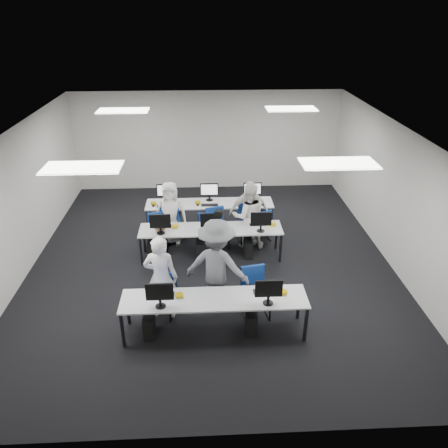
{
  "coord_description": "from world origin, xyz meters",
  "views": [
    {
      "loc": [
        -0.14,
        -8.48,
        5.24
      ],
      "look_at": [
        0.28,
        -0.12,
        1.0
      ],
      "focal_mm": 35.0,
      "sensor_mm": 36.0,
      "label": 1
    }
  ],
  "objects_px": {
    "student_1": "(249,216)",
    "desk_mid": "(211,230)",
    "desk_front": "(214,301)",
    "chair_0": "(165,302)",
    "chair_2": "(158,238)",
    "student_3": "(249,212)",
    "chair_1": "(255,301)",
    "chair_3": "(217,235)",
    "photographer": "(217,266)",
    "chair_5": "(171,228)",
    "chair_7": "(261,229)",
    "chair_4": "(248,231)",
    "student_2": "(171,213)",
    "chair_6": "(207,231)",
    "student_0": "(161,278)"
  },
  "relations": [
    {
      "from": "student_1",
      "to": "desk_mid",
      "type": "bearing_deg",
      "value": 24.91
    },
    {
      "from": "desk_front",
      "to": "chair_0",
      "type": "xyz_separation_m",
      "value": [
        -0.92,
        0.57,
        -0.42
      ]
    },
    {
      "from": "desk_front",
      "to": "chair_2",
      "type": "distance_m",
      "value": 3.33
    },
    {
      "from": "desk_mid",
      "to": "student_3",
      "type": "height_order",
      "value": "student_3"
    },
    {
      "from": "chair_1",
      "to": "chair_3",
      "type": "height_order",
      "value": "chair_1"
    },
    {
      "from": "student_1",
      "to": "student_3",
      "type": "bearing_deg",
      "value": -99.86
    },
    {
      "from": "student_1",
      "to": "photographer",
      "type": "bearing_deg",
      "value": 68.61
    },
    {
      "from": "chair_0",
      "to": "chair_5",
      "type": "xyz_separation_m",
      "value": [
        -0.05,
        2.96,
        0.04
      ]
    },
    {
      "from": "desk_mid",
      "to": "chair_7",
      "type": "distance_m",
      "value": 1.54
    },
    {
      "from": "desk_front",
      "to": "chair_4",
      "type": "bearing_deg",
      "value": 74.23
    },
    {
      "from": "desk_mid",
      "to": "student_2",
      "type": "height_order",
      "value": "student_2"
    },
    {
      "from": "desk_mid",
      "to": "chair_5",
      "type": "xyz_separation_m",
      "value": [
        -0.96,
        0.93,
        -0.38
      ]
    },
    {
      "from": "chair_6",
      "to": "student_3",
      "type": "relative_size",
      "value": 0.53
    },
    {
      "from": "chair_5",
      "to": "chair_1",
      "type": "bearing_deg",
      "value": -61.74
    },
    {
      "from": "desk_front",
      "to": "student_1",
      "type": "xyz_separation_m",
      "value": [
        0.89,
        3.06,
        0.12
      ]
    },
    {
      "from": "chair_6",
      "to": "student_0",
      "type": "height_order",
      "value": "student_0"
    },
    {
      "from": "photographer",
      "to": "student_3",
      "type": "bearing_deg",
      "value": -90.77
    },
    {
      "from": "chair_4",
      "to": "student_3",
      "type": "xyz_separation_m",
      "value": [
        0.0,
        -0.0,
        0.5
      ]
    },
    {
      "from": "chair_0",
      "to": "chair_3",
      "type": "relative_size",
      "value": 0.86
    },
    {
      "from": "chair_4",
      "to": "chair_1",
      "type": "bearing_deg",
      "value": -98.53
    },
    {
      "from": "chair_3",
      "to": "chair_4",
      "type": "height_order",
      "value": "chair_3"
    },
    {
      "from": "chair_3",
      "to": "student_2",
      "type": "distance_m",
      "value": 1.23
    },
    {
      "from": "student_1",
      "to": "photographer",
      "type": "distance_m",
      "value": 2.5
    },
    {
      "from": "chair_2",
      "to": "chair_6",
      "type": "distance_m",
      "value": 1.21
    },
    {
      "from": "chair_4",
      "to": "student_2",
      "type": "bearing_deg",
      "value": 171.73
    },
    {
      "from": "chair_0",
      "to": "photographer",
      "type": "bearing_deg",
      "value": 24.12
    },
    {
      "from": "chair_1",
      "to": "chair_5",
      "type": "relative_size",
      "value": 1.02
    },
    {
      "from": "desk_front",
      "to": "student_0",
      "type": "xyz_separation_m",
      "value": [
        -0.94,
        0.51,
        0.16
      ]
    },
    {
      "from": "desk_mid",
      "to": "student_1",
      "type": "xyz_separation_m",
      "value": [
        0.89,
        0.46,
        0.12
      ]
    },
    {
      "from": "chair_1",
      "to": "chair_6",
      "type": "bearing_deg",
      "value": 95.08
    },
    {
      "from": "chair_0",
      "to": "chair_5",
      "type": "relative_size",
      "value": 0.87
    },
    {
      "from": "chair_0",
      "to": "student_1",
      "type": "relative_size",
      "value": 0.51
    },
    {
      "from": "chair_0",
      "to": "photographer",
      "type": "height_order",
      "value": "photographer"
    },
    {
      "from": "chair_2",
      "to": "photographer",
      "type": "distance_m",
      "value": 2.78
    },
    {
      "from": "student_0",
      "to": "chair_5",
      "type": "bearing_deg",
      "value": -82.61
    },
    {
      "from": "photographer",
      "to": "chair_5",
      "type": "bearing_deg",
      "value": -52.28
    },
    {
      "from": "student_3",
      "to": "student_0",
      "type": "bearing_deg",
      "value": -126.79
    },
    {
      "from": "student_1",
      "to": "photographer",
      "type": "height_order",
      "value": "photographer"
    },
    {
      "from": "student_2",
      "to": "student_3",
      "type": "relative_size",
      "value": 0.97
    },
    {
      "from": "desk_mid",
      "to": "desk_front",
      "type": "bearing_deg",
      "value": -90.0
    },
    {
      "from": "student_1",
      "to": "photographer",
      "type": "xyz_separation_m",
      "value": [
        -0.83,
        -2.36,
        0.13
      ]
    },
    {
      "from": "chair_5",
      "to": "student_2",
      "type": "distance_m",
      "value": 0.51
    },
    {
      "from": "chair_2",
      "to": "chair_3",
      "type": "distance_m",
      "value": 1.41
    },
    {
      "from": "desk_mid",
      "to": "chair_4",
      "type": "bearing_deg",
      "value": 35.68
    },
    {
      "from": "chair_7",
      "to": "student_2",
      "type": "xyz_separation_m",
      "value": [
        -2.18,
        -0.04,
        0.51
      ]
    },
    {
      "from": "student_3",
      "to": "photographer",
      "type": "height_order",
      "value": "photographer"
    },
    {
      "from": "chair_0",
      "to": "chair_2",
      "type": "relative_size",
      "value": 0.95
    },
    {
      "from": "desk_front",
      "to": "photographer",
      "type": "relative_size",
      "value": 1.72
    },
    {
      "from": "chair_1",
      "to": "student_2",
      "type": "relative_size",
      "value": 0.62
    },
    {
      "from": "chair_6",
      "to": "desk_mid",
      "type": "bearing_deg",
      "value": -78.95
    }
  ]
}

